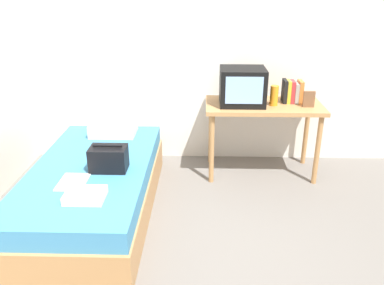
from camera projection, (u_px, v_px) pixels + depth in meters
The scene contains 13 objects.
ground_plane at pixel (206, 268), 2.85m from camera, with size 8.00×8.00×0.00m, color slate.
wall_back at pixel (207, 42), 4.21m from camera, with size 5.20×0.10×2.60m, color silver.
bed at pixel (93, 189), 3.47m from camera, with size 1.00×2.00×0.45m.
desk at pixel (263, 113), 4.03m from camera, with size 1.16×0.60×0.76m.
tv at pixel (242, 86), 3.91m from camera, with size 0.44×0.39×0.36m.
water_bottle at pixel (274, 96), 3.91m from camera, with size 0.08×0.08×0.20m, color orange.
book_row at pixel (292, 92), 4.00m from camera, with size 0.19×0.16×0.23m.
picture_frame at pixel (309, 99), 3.86m from camera, with size 0.11×0.02×0.16m, color brown.
pillow at pixel (114, 128), 4.04m from camera, with size 0.45×0.33×0.12m, color silver.
handbag at pixel (109, 158), 3.27m from camera, with size 0.30×0.20×0.23m.
magazine at pixel (73, 182), 3.09m from camera, with size 0.21×0.29×0.01m, color white.
remote_dark at pixel (86, 193), 2.92m from camera, with size 0.04×0.16×0.02m, color black.
folded_towel at pixel (85, 195), 2.85m from camera, with size 0.28×0.22×0.06m, color white.
Camera 1 is at (-0.03, -2.30, 1.92)m, focal length 37.28 mm.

